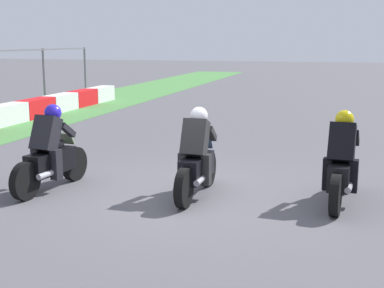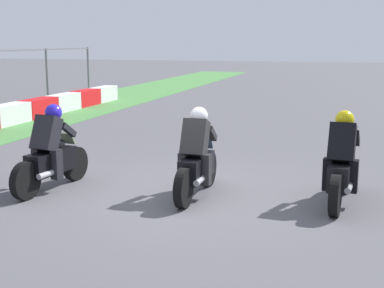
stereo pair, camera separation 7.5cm
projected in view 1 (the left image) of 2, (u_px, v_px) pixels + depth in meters
name	position (u px, v px, depth m)	size (l,w,h in m)	color
ground_plane	(192.00, 195.00, 9.25)	(120.00, 120.00, 0.00)	#535257
rider_lane_a	(341.00, 166.00, 8.69)	(2.04, 0.56, 1.51)	black
rider_lane_b	(197.00, 160.00, 9.10)	(2.04, 0.54, 1.51)	black
rider_lane_c	(51.00, 155.00, 9.49)	(2.04, 0.58, 1.51)	black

